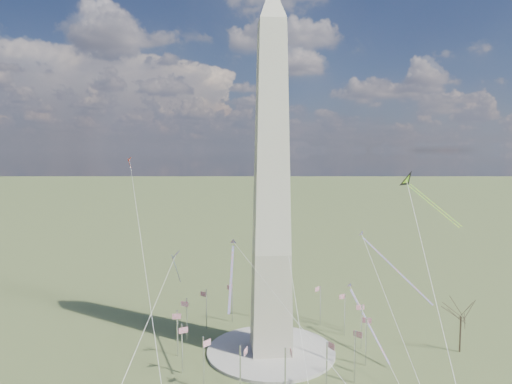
{
  "coord_description": "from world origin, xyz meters",
  "views": [
    {
      "loc": [
        -15.2,
        -122.84,
        56.72
      ],
      "look_at": [
        -4.24,
        0.0,
        45.45
      ],
      "focal_mm": 32.0,
      "sensor_mm": 36.0,
      "label": 1
    }
  ],
  "objects": [
    {
      "name": "ground",
      "position": [
        0.0,
        0.0,
        0.0
      ],
      "size": [
        2000.0,
        2000.0,
        0.0
      ],
      "primitive_type": "plane",
      "color": "#41572B",
      "rests_on": "ground"
    },
    {
      "name": "plaza",
      "position": [
        0.0,
        0.0,
        0.4
      ],
      "size": [
        36.0,
        36.0,
        0.8
      ],
      "primitive_type": "cylinder",
      "color": "#AEA89F",
      "rests_on": "ground"
    },
    {
      "name": "washington_monument",
      "position": [
        0.0,
        0.0,
        47.95
      ],
      "size": [
        15.56,
        15.56,
        100.0
      ],
      "color": "#BBB79C",
      "rests_on": "plaza"
    },
    {
      "name": "flagpole_ring",
      "position": [
        -0.0,
        -0.0,
        7.27
      ],
      "size": [
        54.4,
        54.4,
        13.0
      ],
      "color": "silver",
      "rests_on": "ground"
    },
    {
      "name": "tree_near",
      "position": [
        53.17,
        -4.37,
        10.97
      ],
      "size": [
        8.79,
        8.79,
        15.38
      ],
      "color": "#4D382F",
      "rests_on": "ground"
    },
    {
      "name": "kite_delta_black",
      "position": [
        42.35,
        7.47,
        46.99
      ],
      "size": [
        14.89,
        16.93,
        15.17
      ],
      "rotation": [
        0.0,
        0.0,
        3.82
      ],
      "color": "black",
      "rests_on": "ground"
    },
    {
      "name": "kite_diamond_purple",
      "position": [
        -26.99,
        10.66,
        25.14
      ],
      "size": [
        2.46,
        3.39,
        9.93
      ],
      "rotation": [
        0.0,
        0.0,
        2.37
      ],
      "color": "navy",
      "rests_on": "ground"
    },
    {
      "name": "kite_streamer_left",
      "position": [
        27.55,
        -12.14,
        29.56
      ],
      "size": [
        13.05,
        18.78,
        14.89
      ],
      "rotation": [
        0.0,
        0.0,
        3.73
      ],
      "color": "red",
      "rests_on": "ground"
    },
    {
      "name": "kite_streamer_mid",
      "position": [
        -11.15,
        -7.12,
        26.99
      ],
      "size": [
        3.15,
        20.41,
        14.01
      ],
      "rotation": [
        0.0,
        0.0,
        3.05
      ],
      "color": "red",
      "rests_on": "ground"
    },
    {
      "name": "kite_streamer_right",
      "position": [
        26.86,
        2.38,
        10.45
      ],
      "size": [
        5.82,
        22.68,
        15.71
      ],
      "rotation": [
        0.0,
        0.0,
        3.34
      ],
      "color": "red",
      "rests_on": "ground"
    },
    {
      "name": "kite_small_red",
      "position": [
        -44.56,
        37.13,
        53.37
      ],
      "size": [
        1.29,
        1.89,
        3.99
      ],
      "rotation": [
        0.0,
        0.0,
        2.48
      ],
      "color": "red",
      "rests_on": "ground"
    },
    {
      "name": "kite_small_white",
      "position": [
        5.67,
        50.37,
        62.54
      ],
      "size": [
        1.56,
        1.97,
        5.14
      ],
      "rotation": [
        0.0,
        0.0,
        2.97
      ],
      "color": "white",
      "rests_on": "ground"
    }
  ]
}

